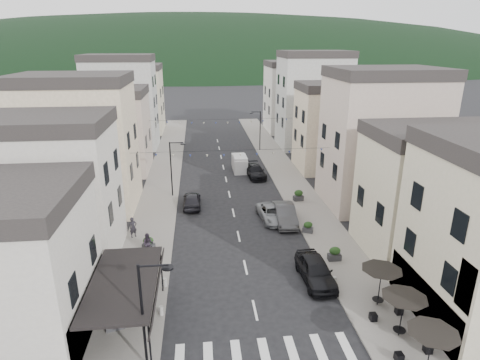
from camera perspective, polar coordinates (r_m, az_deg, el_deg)
The scene contains 26 objects.
sidewalk_left at distance 49.35m, azimuth -10.80°, elevation 0.23°, with size 4.00×76.00×0.12m, color slate.
sidewalk_right at distance 50.28m, azimuth 6.47°, elevation 0.81°, with size 4.00×76.00×0.12m, color slate.
hill_backdrop at distance 314.99m, azimuth -5.65°, elevation 16.15°, with size 640.00×360.00×70.00m, color black.
boutique_awning at distance 23.67m, azimuth -15.60°, elevation -13.93°, with size 3.77×7.50×3.28m.
buildings_row_left at distance 54.42m, azimuth -18.18°, elevation 7.98°, with size 10.20×54.16×14.00m.
buildings_row_right at distance 54.93m, azimuth 12.93°, elevation 8.75°, with size 10.20×54.16×14.50m.
cafe_terrace at distance 24.45m, azimuth 22.27°, elevation -15.70°, with size 2.50×8.10×2.53m.
streetlamp_left_near at distance 20.67m, azimuth -13.00°, elevation -17.08°, with size 1.70×0.56×6.00m.
streetlamp_left_far at distance 42.42m, azimuth -9.44°, elevation 2.35°, with size 1.70×0.56×6.00m.
streetlamp_right_far at distance 60.47m, azimuth 2.62°, elevation 7.60°, with size 1.70×0.56×6.00m.
bollards at distance 25.45m, azimuth 2.32°, elevation -17.93°, with size 11.66×10.26×0.60m.
bunting_near at distance 38.07m, azimuth -1.13°, elevation 3.74°, with size 19.00×0.28×0.62m.
bunting_far at distance 53.63m, azimuth -2.61°, elevation 8.24°, with size 19.00×0.28×0.62m.
parked_car_a at distance 28.75m, azimuth 10.70°, elevation -12.48°, with size 1.98×4.91×1.67m, color black.
parked_car_b at distance 36.89m, azimuth 6.42°, elevation -4.87°, with size 1.75×5.02×1.65m, color #343436.
parked_car_c at distance 37.38m, azimuth 4.59°, elevation -4.75°, with size 2.19×4.75×1.32m, color gray.
parked_car_d at distance 49.09m, azimuth 2.19°, elevation 1.27°, with size 2.00×4.92×1.43m, color black.
parked_car_e at distance 40.43m, azimuth -6.86°, elevation -2.83°, with size 1.73×4.30×1.46m, color black.
delivery_van at distance 51.42m, azimuth -0.06°, elevation 2.45°, with size 1.70×4.26×2.04m.
pedestrian_a at distance 34.95m, azimuth -14.96°, elevation -6.53°, with size 0.65×0.42×1.77m, color black.
pedestrian_b at distance 32.13m, azimuth -12.93°, elevation -8.81°, with size 0.82×0.64×1.68m, color #28202B.
planter_la at distance 25.28m, azimuth -17.42°, elevation -18.45°, with size 1.16×0.84×1.17m.
planter_lb at distance 32.90m, azimuth -12.89°, elevation -8.75°, with size 1.07×0.84×1.05m.
planter_ra at distance 31.42m, azimuth 13.31°, elevation -10.16°, with size 0.98×0.56×1.09m.
planter_rb at distance 35.23m, azimuth 9.63°, elevation -6.63°, with size 1.01×0.79×0.99m.
planter_rc at distance 41.91m, azimuth 8.31°, elevation -2.17°, with size 1.11×0.74×1.14m.
Camera 1 is at (-3.09, -14.58, 15.74)m, focal length 30.00 mm.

